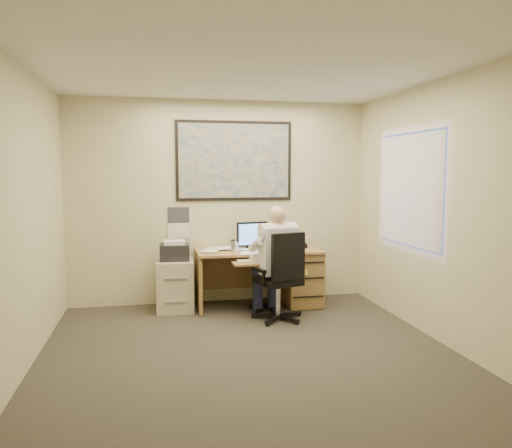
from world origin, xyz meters
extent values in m
cube|color=#353129|center=(0.00, 0.00, 0.00)|extent=(4.00, 4.50, 0.00)
cube|color=white|center=(0.00, 0.00, 2.70)|extent=(4.00, 4.50, 0.00)
cube|color=beige|center=(0.00, 2.25, 1.35)|extent=(4.00, 0.00, 2.70)
cube|color=beige|center=(0.00, -2.25, 1.35)|extent=(4.00, 0.00, 2.70)
cube|color=beige|center=(-2.00, 0.00, 1.35)|extent=(0.00, 4.50, 2.70)
cube|color=beige|center=(2.00, 0.00, 1.35)|extent=(0.00, 4.50, 2.70)
cube|color=#AB7C49|center=(0.44, 1.88, 0.73)|extent=(1.60, 0.75, 0.03)
cube|color=#9E7740|center=(1.02, 1.88, 0.36)|extent=(0.45, 0.70, 0.70)
cube|color=#9E7740|center=(-0.34, 1.88, 0.36)|extent=(0.04, 0.70, 0.70)
cube|color=#9E7740|center=(0.44, 2.22, 0.45)|extent=(1.55, 0.03, 0.55)
cylinder|color=black|center=(0.39, 2.02, 0.76)|extent=(0.17, 0.17, 0.02)
cube|color=black|center=(0.39, 2.00, 0.94)|extent=(0.42, 0.12, 0.32)
cube|color=#5481E6|center=(0.39, 1.98, 0.94)|extent=(0.37, 0.08, 0.27)
cube|color=#AB7C49|center=(0.31, 1.43, 0.66)|extent=(0.55, 0.30, 0.02)
cube|color=beige|center=(0.31, 1.43, 0.68)|extent=(0.43, 0.14, 0.02)
cube|color=black|center=(1.01, 1.97, 0.78)|extent=(0.24, 0.22, 0.05)
cylinder|color=silver|center=(0.09, 1.70, 0.83)|extent=(0.07, 0.07, 0.15)
cylinder|color=white|center=(0.14, 1.89, 0.80)|extent=(0.08, 0.08, 0.10)
cube|color=white|center=(-0.01, 1.88, 0.76)|extent=(0.60, 0.56, 0.02)
cube|color=#1E4C93|center=(0.19, 2.23, 1.90)|extent=(1.56, 0.03, 1.06)
cube|color=white|center=(-0.56, 2.24, 1.08)|extent=(0.28, 0.01, 0.42)
cube|color=beige|center=(-0.63, 1.92, 0.32)|extent=(0.48, 0.57, 0.64)
cube|color=black|center=(-0.63, 1.92, 0.74)|extent=(0.38, 0.34, 0.20)
cube|color=white|center=(-0.63, 1.90, 0.87)|extent=(0.27, 0.21, 0.05)
cylinder|color=silver|center=(0.55, 1.24, 0.25)|extent=(0.06, 0.06, 0.40)
cube|color=black|center=(0.55, 1.24, 0.47)|extent=(0.56, 0.56, 0.07)
cube|color=black|center=(0.49, 1.02, 0.79)|extent=(0.42, 0.17, 0.55)
camera|label=1|loc=(-0.88, -4.39, 1.76)|focal=35.00mm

